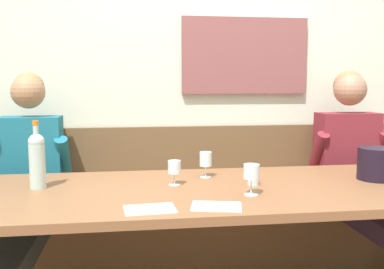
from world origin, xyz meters
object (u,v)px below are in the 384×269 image
object	(u,v)px
wine_glass_by_bottle	(206,160)
dining_table	(217,200)
water_tumbler_left	(253,178)
ice_bucket	(376,164)
person_center_right_seat	(376,183)
person_center_left_seat	(16,197)
wine_bottle_green_tall	(37,159)
wine_glass_mid_right	(174,168)
wall_bench	(196,226)
wine_glass_left_end	(251,173)

from	to	relation	value
wine_glass_by_bottle	dining_table	bearing A→B (deg)	-84.66
dining_table	water_tumbler_left	bearing A→B (deg)	7.54
dining_table	ice_bucket	size ratio (longest dim) A/B	13.64
person_center_right_seat	ice_bucket	distance (m)	0.37
person_center_right_seat	water_tumbler_left	world-z (taller)	person_center_right_seat
dining_table	person_center_right_seat	distance (m)	1.10
ice_bucket	water_tumbler_left	distance (m)	0.69
person_center_left_seat	person_center_right_seat	size ratio (longest dim) A/B	1.00
wine_bottle_green_tall	wine_glass_mid_right	xyz separation A→B (m)	(0.67, -0.03, -0.06)
wall_bench	ice_bucket	distance (m)	1.22
ice_bucket	wine_bottle_green_tall	xyz separation A→B (m)	(-1.76, 0.05, 0.06)
person_center_left_seat	wine_bottle_green_tall	size ratio (longest dim) A/B	3.98
wall_bench	wine_bottle_green_tall	size ratio (longest dim) A/B	8.81
person_center_left_seat	person_center_right_seat	xyz separation A→B (m)	(2.09, 0.00, 0.01)
dining_table	person_center_right_seat	world-z (taller)	person_center_right_seat
water_tumbler_left	dining_table	bearing A→B (deg)	-172.46
wine_bottle_green_tall	wine_glass_mid_right	distance (m)	0.67
person_center_right_seat	wine_bottle_green_tall	distance (m)	1.96
ice_bucket	wine_bottle_green_tall	world-z (taller)	wine_bottle_green_tall
wine_glass_mid_right	wall_bench	bearing A→B (deg)	72.02
water_tumbler_left	wine_glass_left_end	bearing A→B (deg)	-108.61
person_center_right_seat	wine_glass_by_bottle	bearing A→B (deg)	-174.91
ice_bucket	wine_glass_left_end	size ratio (longest dim) A/B	1.34
ice_bucket	water_tumbler_left	size ratio (longest dim) A/B	2.54
dining_table	person_center_right_seat	xyz separation A→B (m)	(1.05, 0.32, -0.03)
person_center_left_seat	wine_glass_left_end	xyz separation A→B (m)	(1.17, -0.48, 0.21)
wall_bench	person_center_left_seat	bearing A→B (deg)	-159.27
wine_glass_by_bottle	wine_bottle_green_tall	bearing A→B (deg)	-171.57
ice_bucket	wine_glass_left_end	xyz separation A→B (m)	(-0.75, -0.22, 0.02)
wine_glass_by_bottle	water_tumbler_left	size ratio (longest dim) A/B	1.85
wall_bench	water_tumbler_left	size ratio (longest dim) A/B	38.60
dining_table	wine_glass_by_bottle	xyz separation A→B (m)	(-0.02, 0.23, 0.16)
wine_glass_left_end	person_center_right_seat	bearing A→B (deg)	27.82
wine_glass_mid_right	wine_glass_by_bottle	bearing A→B (deg)	39.43
wine_glass_left_end	dining_table	bearing A→B (deg)	127.79
dining_table	ice_bucket	xyz separation A→B (m)	(0.88, 0.05, 0.15)
wine_glass_by_bottle	wine_glass_left_end	xyz separation A→B (m)	(0.15, -0.39, 0.01)
wall_bench	water_tumbler_left	world-z (taller)	wall_bench
dining_table	person_center_right_seat	size ratio (longest dim) A/B	1.98
person_center_left_seat	wine_glass_left_end	bearing A→B (deg)	-22.47
wine_glass_mid_right	wine_glass_left_end	bearing A→B (deg)	-35.44
person_center_left_seat	wine_glass_mid_right	size ratio (longest dim) A/B	10.55
wine_bottle_green_tall	water_tumbler_left	bearing A→B (deg)	-4.10
ice_bucket	wine_bottle_green_tall	bearing A→B (deg)	178.45
wine_glass_by_bottle	wine_glass_left_end	size ratio (longest dim) A/B	0.97
dining_table	wine_bottle_green_tall	world-z (taller)	wine_bottle_green_tall
wall_bench	wine_glass_left_end	size ratio (longest dim) A/B	20.28
wall_bench	wine_glass_by_bottle	bearing A→B (deg)	-92.51
person_center_right_seat	wine_glass_by_bottle	world-z (taller)	person_center_right_seat
person_center_left_seat	wine_bottle_green_tall	xyz separation A→B (m)	(0.17, -0.22, 0.25)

